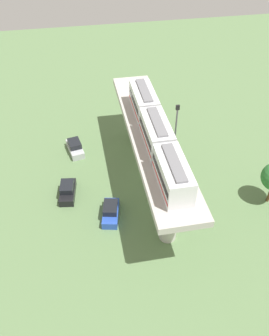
{
  "coord_description": "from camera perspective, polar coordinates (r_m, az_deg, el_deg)",
  "views": [
    {
      "loc": [
        -8.29,
        -33.47,
        32.64
      ],
      "look_at": [
        -2.5,
        -2.35,
        4.8
      ],
      "focal_mm": 37.87,
      "sensor_mm": 36.0,
      "label": 1
    }
  ],
  "objects": [
    {
      "name": "parked_car_blue",
      "position": [
        42.76,
        -3.85,
        -7.04
      ],
      "size": [
        2.64,
        4.48,
        1.76
      ],
      "rotation": [
        0.0,
        0.0,
        -0.21
      ],
      "color": "#284CB7",
      "rests_on": "ground"
    },
    {
      "name": "parked_car_silver",
      "position": [
        52.51,
        -9.55,
        3.26
      ],
      "size": [
        2.56,
        4.46,
        1.76
      ],
      "rotation": [
        0.0,
        0.0,
        0.19
      ],
      "color": "#B2B5BA",
      "rests_on": "ground"
    },
    {
      "name": "signal_post",
      "position": [
        45.42,
        6.52,
        4.85
      ],
      "size": [
        0.44,
        0.28,
        10.6
      ],
      "color": "#4C4C51",
      "rests_on": "ground"
    },
    {
      "name": "parked_car_black",
      "position": [
        45.89,
        -10.72,
        -3.62
      ],
      "size": [
        2.37,
        4.41,
        1.76
      ],
      "rotation": [
        0.0,
        0.0,
        -0.14
      ],
      "color": "black",
      "rests_on": "ground"
    },
    {
      "name": "ground_plane",
      "position": [
        47.48,
        2.45,
        -2.14
      ],
      "size": [
        120.0,
        120.0,
        0.0
      ],
      "primitive_type": "plane",
      "color": "#5B7A4C"
    },
    {
      "name": "train",
      "position": [
        39.64,
        3.57,
        5.58
      ],
      "size": [
        2.64,
        20.5,
        3.24
      ],
      "color": "silver",
      "rests_on": "viaduct"
    },
    {
      "name": "viaduct",
      "position": [
        43.56,
        2.67,
        3.62
      ],
      "size": [
        5.2,
        28.85,
        8.0
      ],
      "color": "#B7B2AA",
      "rests_on": "ground"
    }
  ]
}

